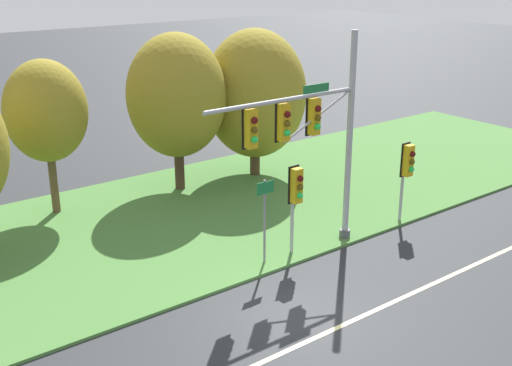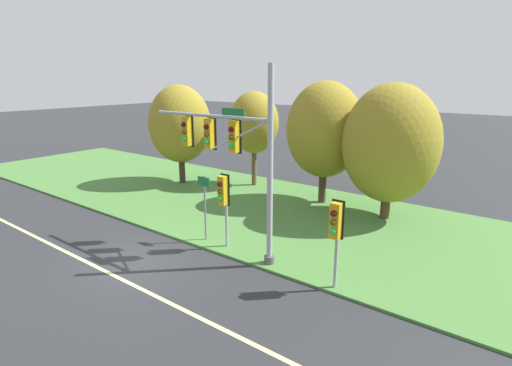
{
  "view_description": "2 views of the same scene",
  "coord_description": "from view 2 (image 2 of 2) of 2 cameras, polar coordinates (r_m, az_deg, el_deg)",
  "views": [
    {
      "loc": [
        -11.06,
        -12.31,
        9.93
      ],
      "look_at": [
        0.67,
        3.08,
        3.07
      ],
      "focal_mm": 45.0,
      "sensor_mm": 36.0,
      "label": 1
    },
    {
      "loc": [
        12.93,
        -8.74,
        7.18
      ],
      "look_at": [
        3.12,
        4.25,
        2.82
      ],
      "focal_mm": 28.0,
      "sensor_mm": 36.0,
      "label": 2
    }
  ],
  "objects": [
    {
      "name": "ground_plane",
      "position": [
        17.18,
        -17.4,
        -10.43
      ],
      "size": [
        160.0,
        160.0,
        0.0
      ],
      "primitive_type": "plane",
      "color": "#282B2D"
    },
    {
      "name": "lane_stripe",
      "position": [
        16.6,
        -20.81,
        -11.66
      ],
      "size": [
        36.0,
        0.16,
        0.01
      ],
      "primitive_type": "cube",
      "color": "beige",
      "rests_on": "ground"
    },
    {
      "name": "grass_verge",
      "position": [
        22.51,
        -0.2,
        -3.46
      ],
      "size": [
        48.0,
        11.5,
        0.1
      ],
      "primitive_type": "cube",
      "color": "#477A38",
      "rests_on": "ground"
    },
    {
      "name": "traffic_signal_mast",
      "position": [
        15.66,
        -3.45,
        4.94
      ],
      "size": [
        6.24,
        0.49,
        7.53
      ],
      "color": "#9EA0A5",
      "rests_on": "grass_verge"
    },
    {
      "name": "pedestrian_signal_near_kerb",
      "position": [
        16.54,
        -4.69,
        -1.72
      ],
      "size": [
        0.46,
        0.55,
        3.21
      ],
      "color": "#9EA0A5",
      "rests_on": "grass_verge"
    },
    {
      "name": "pedestrian_signal_further_along",
      "position": [
        13.46,
        11.31,
        -6.05
      ],
      "size": [
        0.46,
        0.55,
        3.18
      ],
      "color": "#9EA0A5",
      "rests_on": "grass_verge"
    },
    {
      "name": "route_sign_post",
      "position": [
        17.58,
        -7.35,
        -2.43
      ],
      "size": [
        0.68,
        0.08,
        2.94
      ],
      "color": "slate",
      "rests_on": "grass_verge"
    },
    {
      "name": "tree_nearest_road",
      "position": [
        27.25,
        -10.82,
        8.25
      ],
      "size": [
        4.11,
        4.11,
        6.58
      ],
      "color": "#423021",
      "rests_on": "grass_verge"
    },
    {
      "name": "tree_left_of_mast",
      "position": [
        26.13,
        -0.28,
        8.6
      ],
      "size": [
        3.21,
        3.21,
        6.19
      ],
      "color": "brown",
      "rests_on": "grass_verge"
    },
    {
      "name": "tree_behind_signpost",
      "position": [
        22.68,
        9.81,
        7.47
      ],
      "size": [
        4.28,
        4.28,
        6.88
      ],
      "color": "#423021",
      "rests_on": "grass_verge"
    },
    {
      "name": "tree_mid_verge",
      "position": [
        20.82,
        18.69,
        5.35
      ],
      "size": [
        4.73,
        4.73,
        6.83
      ],
      "color": "#4C3823",
      "rests_on": "grass_verge"
    }
  ]
}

